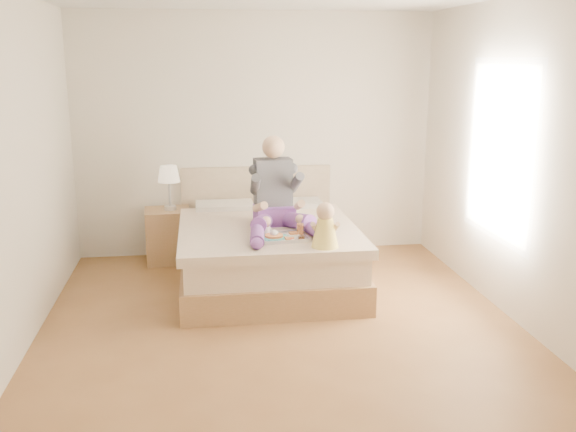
{
  "coord_description": "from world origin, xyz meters",
  "views": [
    {
      "loc": [
        -0.64,
        -5.08,
        2.19
      ],
      "look_at": [
        0.16,
        0.64,
        0.77
      ],
      "focal_mm": 40.0,
      "sensor_mm": 36.0,
      "label": 1
    }
  ],
  "objects": [
    {
      "name": "baby",
      "position": [
        0.42,
        0.14,
        0.77
      ],
      "size": [
        0.26,
        0.35,
        0.39
      ],
      "rotation": [
        0.0,
        0.0,
        -0.17
      ],
      "color": "#F4D94D",
      "rests_on": "bed"
    },
    {
      "name": "adult",
      "position": [
        0.09,
        0.85,
        0.87
      ],
      "size": [
        0.75,
        1.09,
        0.89
      ],
      "rotation": [
        0.0,
        0.0,
        0.08
      ],
      "color": "#67378A",
      "rests_on": "bed"
    },
    {
      "name": "lamp",
      "position": [
        -0.96,
        1.81,
        0.96
      ],
      "size": [
        0.24,
        0.24,
        0.48
      ],
      "color": "silver",
      "rests_on": "nightstand"
    },
    {
      "name": "tray",
      "position": [
        0.09,
        0.44,
        0.64
      ],
      "size": [
        0.45,
        0.37,
        0.12
      ],
      "rotation": [
        0.0,
        0.0,
        0.11
      ],
      "color": "silver",
      "rests_on": "bed"
    },
    {
      "name": "nightstand",
      "position": [
        -1.0,
        1.82,
        0.3
      ],
      "size": [
        0.51,
        0.46,
        0.59
      ],
      "rotation": [
        0.0,
        0.0,
        0.07
      ],
      "color": "olive",
      "rests_on": "ground"
    },
    {
      "name": "bed",
      "position": [
        0.0,
        1.08,
        0.32
      ],
      "size": [
        1.7,
        2.18,
        1.0
      ],
      "color": "olive",
      "rests_on": "ground"
    },
    {
      "name": "room",
      "position": [
        0.08,
        0.01,
        1.51
      ],
      "size": [
        4.02,
        4.22,
        2.71
      ],
      "color": "brown",
      "rests_on": "ground"
    }
  ]
}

